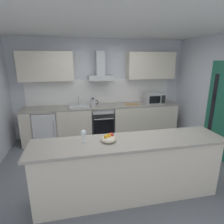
# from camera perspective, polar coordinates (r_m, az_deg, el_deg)

# --- Properties ---
(ground) EXTENTS (5.60, 4.98, 0.02)m
(ground) POSITION_cam_1_polar(r_m,az_deg,el_deg) (3.78, 1.47, -17.75)
(ground) COLOR slate
(ceiling) EXTENTS (5.60, 4.98, 0.02)m
(ceiling) POSITION_cam_1_polar(r_m,az_deg,el_deg) (3.19, 1.83, 25.40)
(ceiling) COLOR white
(wall_back) EXTENTS (5.60, 0.12, 2.60)m
(wall_back) POSITION_cam_1_polar(r_m,az_deg,el_deg) (5.22, -3.56, 7.22)
(wall_back) COLOR silver
(wall_back) RESTS_ON ground
(backsplash_tile) EXTENTS (3.91, 0.02, 0.66)m
(backsplash_tile) POSITION_cam_1_polar(r_m,az_deg,el_deg) (5.16, -3.43, 6.33)
(backsplash_tile) COLOR white
(counter_back) EXTENTS (4.05, 0.60, 0.90)m
(counter_back) POSITION_cam_1_polar(r_m,az_deg,el_deg) (5.06, -2.78, -2.99)
(counter_back) COLOR beige
(counter_back) RESTS_ON ground
(counter_island) EXTENTS (2.83, 0.64, 0.95)m
(counter_island) POSITION_cam_1_polar(r_m,az_deg,el_deg) (2.96, 5.15, -16.92)
(counter_island) COLOR beige
(counter_island) RESTS_ON ground
(upper_cabinets) EXTENTS (3.99, 0.32, 0.70)m
(upper_cabinets) POSITION_cam_1_polar(r_m,az_deg,el_deg) (4.94, -3.29, 13.84)
(upper_cabinets) COLOR beige
(side_door) EXTENTS (0.08, 0.85, 2.05)m
(side_door) POSITION_cam_1_polar(r_m,az_deg,el_deg) (4.54, 30.39, 0.21)
(side_door) COLOR #1E664C
(side_door) RESTS_ON ground
(oven) EXTENTS (0.60, 0.62, 0.80)m
(oven) POSITION_cam_1_polar(r_m,az_deg,el_deg) (5.02, -3.04, -3.00)
(oven) COLOR slate
(oven) RESTS_ON ground
(refrigerator) EXTENTS (0.58, 0.60, 0.85)m
(refrigerator) POSITION_cam_1_polar(r_m,az_deg,el_deg) (5.04, -19.48, -4.28)
(refrigerator) COLOR white
(refrigerator) RESTS_ON ground
(microwave) EXTENTS (0.50, 0.38, 0.30)m
(microwave) POSITION_cam_1_polar(r_m,az_deg,el_deg) (5.25, 12.73, 4.12)
(microwave) COLOR #B7BABC
(microwave) RESTS_ON counter_back
(sink) EXTENTS (0.50, 0.40, 0.26)m
(sink) POSITION_cam_1_polar(r_m,az_deg,el_deg) (4.85, -9.99, 1.87)
(sink) COLOR silver
(sink) RESTS_ON counter_back
(kettle) EXTENTS (0.29, 0.15, 0.24)m
(kettle) POSITION_cam_1_polar(r_m,az_deg,el_deg) (4.81, -5.84, 2.86)
(kettle) COLOR #B7BABC
(kettle) RESTS_ON counter_back
(range_hood) EXTENTS (0.62, 0.45, 0.72)m
(range_hood) POSITION_cam_1_polar(r_m,az_deg,el_deg) (4.89, -3.50, 12.38)
(range_hood) COLOR #B7BABC
(wine_glass) EXTENTS (0.08, 0.08, 0.18)m
(wine_glass) POSITION_cam_1_polar(r_m,az_deg,el_deg) (2.67, -8.65, -6.50)
(wine_glass) COLOR silver
(wine_glass) RESTS_ON counter_island
(fruit_bowl) EXTENTS (0.22, 0.22, 0.13)m
(fruit_bowl) POSITION_cam_1_polar(r_m,az_deg,el_deg) (2.68, -1.05, -8.10)
(fruit_bowl) COLOR beige
(fruit_bowl) RESTS_ON counter_island
(chopping_board) EXTENTS (0.34, 0.22, 0.02)m
(chopping_board) POSITION_cam_1_polar(r_m,az_deg,el_deg) (5.05, 6.02, 2.38)
(chopping_board) COLOR tan
(chopping_board) RESTS_ON counter_back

